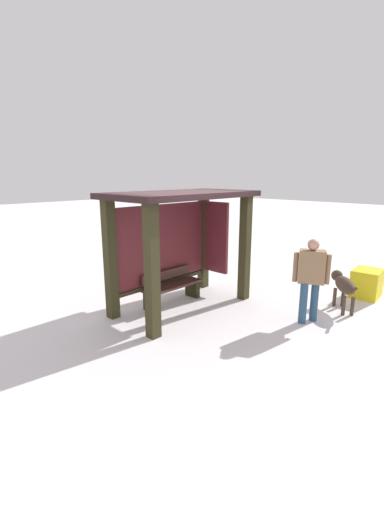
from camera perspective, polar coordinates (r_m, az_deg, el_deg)
The scene contains 6 objects.
ground_plane at distance 7.21m, azimuth -1.53°, elevation -8.46°, with size 60.00×60.00×0.00m, color white.
bus_shelter at distance 6.95m, azimuth -2.07°, elevation 4.89°, with size 3.00×1.62×2.36m.
bench_left_inside at distance 7.32m, azimuth -3.36°, elevation -5.34°, with size 1.41×0.41×0.70m.
person_walking at distance 6.59m, azimuth 19.18°, elevation -2.89°, with size 0.44×0.61×1.57m.
dog at distance 7.56m, azimuth 23.90°, elevation -4.44°, with size 0.88×0.78×0.71m.
grit_bin at distance 8.65m, azimuth 27.04°, elevation -4.04°, with size 0.70×0.56×0.62m, color yellow.
Camera 1 is at (-4.70, -4.77, 2.68)m, focal length 24.06 mm.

